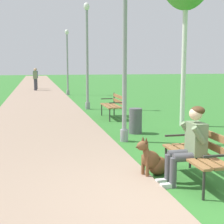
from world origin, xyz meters
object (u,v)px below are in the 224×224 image
(dog_brown, at_px, (153,161))
(litter_bin, at_px, (135,121))
(park_bench_near, at_px, (200,151))
(pedestrian_distant, at_px, (36,79))
(park_bench_mid, at_px, (114,104))
(person_seated_on_near_bench, at_px, (190,142))
(lamp_post_mid, at_px, (87,55))
(lamp_post_near, at_px, (125,62))
(pedestrian_further_distant, at_px, (35,79))
(lamp_post_far, at_px, (67,61))

(dog_brown, distance_m, litter_bin, 3.53)
(dog_brown, bearing_deg, park_bench_near, -35.21)
(park_bench_near, height_order, pedestrian_distant, pedestrian_distant)
(park_bench_mid, xyz_separation_m, litter_bin, (-0.02, -2.70, -0.16))
(person_seated_on_near_bench, distance_m, litter_bin, 3.96)
(park_bench_near, xyz_separation_m, lamp_post_mid, (-0.40, 9.17, 1.78))
(park_bench_near, bearing_deg, pedestrian_distant, 96.70)
(lamp_post_near, bearing_deg, litter_bin, 57.26)
(park_bench_near, xyz_separation_m, dog_brown, (-0.63, 0.44, -0.25))
(dog_brown, height_order, pedestrian_further_distant, pedestrian_further_distant)
(litter_bin, relative_size, pedestrian_further_distant, 0.42)
(person_seated_on_near_bench, xyz_separation_m, pedestrian_further_distant, (-2.36, 19.97, 0.16))
(park_bench_mid, xyz_separation_m, lamp_post_far, (-0.71, 9.60, 1.59))
(lamp_post_near, distance_m, pedestrian_distant, 18.62)
(park_bench_near, distance_m, pedestrian_further_distant, 20.09)
(park_bench_mid, bearing_deg, dog_brown, -97.07)
(park_bench_near, height_order, person_seated_on_near_bench, person_seated_on_near_bench)
(dog_brown, relative_size, lamp_post_near, 0.21)
(lamp_post_mid, bearing_deg, litter_bin, -84.42)
(park_bench_near, xyz_separation_m, litter_bin, (0.12, 3.89, -0.16))
(dog_brown, relative_size, pedestrian_distant, 0.49)
(lamp_post_mid, distance_m, pedestrian_further_distant, 11.07)
(park_bench_mid, distance_m, pedestrian_distant, 15.14)
(dog_brown, bearing_deg, person_seated_on_near_bench, -48.99)
(lamp_post_far, height_order, pedestrian_distant, lamp_post_far)
(park_bench_near, relative_size, litter_bin, 2.14)
(lamp_post_near, relative_size, lamp_post_mid, 0.86)
(pedestrian_distant, bearing_deg, litter_bin, -81.46)
(lamp_post_mid, height_order, lamp_post_far, lamp_post_mid)
(dog_brown, xyz_separation_m, litter_bin, (0.74, 3.45, 0.09))
(litter_bin, bearing_deg, park_bench_mid, 89.60)
(lamp_post_near, xyz_separation_m, pedestrian_distant, (-2.08, 18.47, -1.13))
(park_bench_mid, distance_m, dog_brown, 6.20)
(pedestrian_further_distant, bearing_deg, lamp_post_far, -61.88)
(pedestrian_further_distant, bearing_deg, park_bench_mid, -78.54)
(person_seated_on_near_bench, bearing_deg, pedestrian_further_distant, 96.74)
(pedestrian_further_distant, bearing_deg, dog_brown, -84.31)
(lamp_post_near, bearing_deg, lamp_post_far, 90.55)
(lamp_post_far, bearing_deg, park_bench_near, -87.99)
(park_bench_near, xyz_separation_m, lamp_post_far, (-0.57, 16.19, 1.59))
(park_bench_near, height_order, lamp_post_far, lamp_post_far)
(person_seated_on_near_bench, height_order, pedestrian_further_distant, pedestrian_further_distant)
(park_bench_near, distance_m, dog_brown, 0.81)
(pedestrian_further_distant, bearing_deg, park_bench_near, -82.66)
(park_bench_mid, bearing_deg, lamp_post_near, -99.21)
(lamp_post_far, relative_size, pedestrian_distant, 2.47)
(lamp_post_mid, distance_m, pedestrian_distant, 12.59)
(lamp_post_mid, xyz_separation_m, litter_bin, (0.52, -5.28, -1.94))
(park_bench_near, distance_m, lamp_post_mid, 9.35)
(park_bench_near, relative_size, lamp_post_mid, 0.34)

